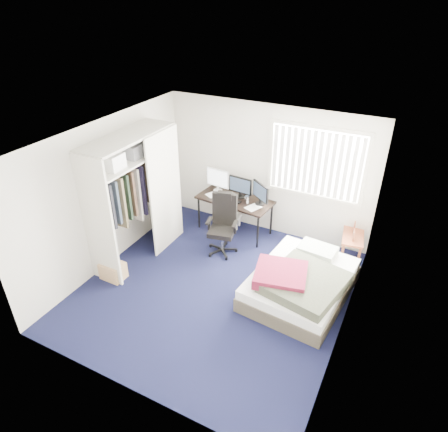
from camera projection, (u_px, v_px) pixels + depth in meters
name	position (u px, v px, depth m)	size (l,w,h in m)	color
ground	(215.00, 289.00, 6.46)	(4.20, 4.20, 0.00)	black
room_shell	(214.00, 207.00, 5.69)	(4.20, 4.20, 4.20)	silver
window_assembly	(316.00, 163.00, 6.87)	(1.72, 0.09, 1.32)	white
closet	(133.00, 186.00, 6.63)	(0.64, 1.84, 2.22)	beige
desk	(236.00, 197.00, 7.62)	(1.50, 0.80, 1.17)	black
office_chair	(223.00, 230.00, 7.19)	(0.63, 0.63, 1.13)	black
footstool	(233.00, 218.00, 8.01)	(0.32, 0.27, 0.25)	white
nightstand	(353.00, 238.00, 6.98)	(0.46, 0.76, 0.67)	brown
bed	(300.00, 282.00, 6.18)	(1.54, 1.94, 0.61)	#403A2E
pine_box	(113.00, 271.00, 6.63)	(0.38, 0.29, 0.29)	tan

